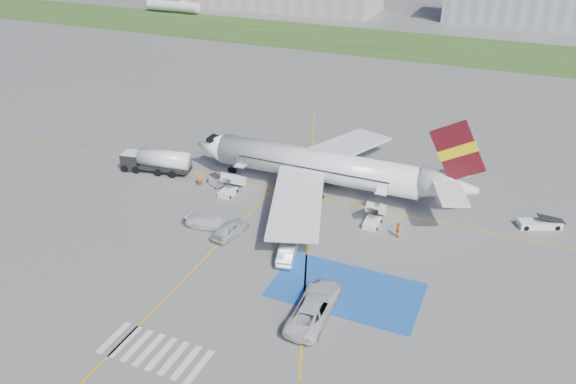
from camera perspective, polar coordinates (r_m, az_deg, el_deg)
name	(u,v)px	position (r m, az deg, el deg)	size (l,w,h in m)	color
ground	(269,245)	(60.18, -1.98, -5.43)	(400.00, 400.00, 0.00)	#60605E
grass_strip	(434,48)	(145.73, 14.65, 13.98)	(400.00, 30.00, 0.01)	#2D4C1E
taxiway_line_main	(310,196)	(69.65, 2.23, -0.43)	(120.00, 0.20, 0.01)	gold
taxiway_line_cross	(177,287)	(55.33, -11.25, -9.42)	(0.20, 60.00, 0.01)	gold
taxiway_line_diag	(310,196)	(69.65, 2.23, -0.43)	(0.20, 60.00, 0.01)	gold
staging_box	(346,290)	(54.20, 5.92, -9.86)	(14.00, 8.00, 0.01)	#1B4EA6
crosswalk	(155,352)	(48.98, -13.35, -15.51)	(9.00, 4.00, 0.01)	silver
terminal_centre	(534,2)	(182.26, 23.73, 17.23)	(48.00, 18.00, 12.00)	gray
airliner	(328,167)	(69.33, 4.04, 2.52)	(36.81, 32.95, 11.92)	silver
airstairs_fwd	(229,189)	(70.36, -5.97, 0.31)	(1.90, 5.20, 3.60)	silver
airstairs_aft	(373,219)	(64.27, 8.64, -2.74)	(1.90, 5.20, 3.60)	silver
fuel_tanker	(157,163)	(77.22, -13.20, 2.91)	(9.68, 3.98, 3.21)	black
gpu_cart	(216,181)	(72.39, -7.33, 1.11)	(2.07, 1.74, 1.48)	silver
belt_loader	(540,224)	(69.17, 24.22, -2.99)	(5.13, 3.38, 1.50)	silver
car_silver_a	(230,229)	(61.68, -5.89, -3.73)	(2.00, 4.97, 1.69)	#B8BAC0
car_silver_b	(287,253)	(57.62, -0.08, -6.18)	(1.61, 4.63, 1.52)	silver
van_white_a	(314,304)	(50.41, 2.68, -11.29)	(3.03, 6.56, 2.46)	silver
van_white_b	(214,221)	(63.02, -7.52, -2.95)	(2.03, 4.99, 1.95)	silver
crew_fwd	(200,179)	(72.47, -8.90, 1.29)	(0.71, 0.47, 1.94)	orange
crew_nose	(180,169)	(75.52, -10.92, 2.27)	(0.96, 0.75, 1.97)	#F0580C
crew_aft	(398,230)	(62.18, 11.08, -3.81)	(1.06, 0.44, 1.81)	#F8600D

